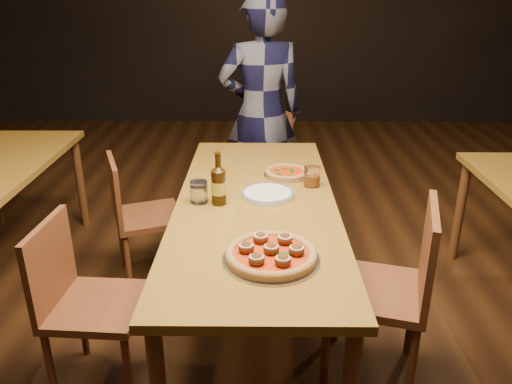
{
  "coord_description": "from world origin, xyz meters",
  "views": [
    {
      "loc": [
        0.02,
        -2.3,
        1.76
      ],
      "look_at": [
        0.0,
        -0.05,
        0.82
      ],
      "focal_mm": 35.0,
      "sensor_mm": 36.0,
      "label": 1
    }
  ],
  "objects_px": {
    "pizza_meatball": "(271,254)",
    "beer_bottle": "(219,186)",
    "chair_main_nw": "(97,304)",
    "chair_main_e": "(375,289)",
    "diner": "(261,114)",
    "chair_end": "(257,168)",
    "plate_stack": "(268,194)",
    "table_main": "(256,214)",
    "water_glass": "(199,192)",
    "pizza_margherita": "(287,172)",
    "chair_main_sw": "(149,215)",
    "amber_glass": "(312,176)"
  },
  "relations": [
    {
      "from": "chair_end",
      "to": "plate_stack",
      "type": "bearing_deg",
      "value": -63.09
    },
    {
      "from": "table_main",
      "to": "beer_bottle",
      "type": "xyz_separation_m",
      "value": [
        -0.18,
        -0.04,
        0.17
      ]
    },
    {
      "from": "plate_stack",
      "to": "beer_bottle",
      "type": "height_order",
      "value": "beer_bottle"
    },
    {
      "from": "diner",
      "to": "chair_main_nw",
      "type": "bearing_deg",
      "value": 58.36
    },
    {
      "from": "chair_end",
      "to": "beer_bottle",
      "type": "height_order",
      "value": "beer_bottle"
    },
    {
      "from": "chair_main_sw",
      "to": "chair_main_e",
      "type": "xyz_separation_m",
      "value": [
        1.23,
        -0.88,
        0.04
      ]
    },
    {
      "from": "table_main",
      "to": "plate_stack",
      "type": "relative_size",
      "value": 7.57
    },
    {
      "from": "beer_bottle",
      "to": "chair_main_e",
      "type": "bearing_deg",
      "value": -24.04
    },
    {
      "from": "chair_end",
      "to": "beer_bottle",
      "type": "relative_size",
      "value": 3.47
    },
    {
      "from": "beer_bottle",
      "to": "diner",
      "type": "bearing_deg",
      "value": 81.36
    },
    {
      "from": "pizza_meatball",
      "to": "chair_main_nw",
      "type": "bearing_deg",
      "value": 169.45
    },
    {
      "from": "chair_main_sw",
      "to": "chair_main_e",
      "type": "relative_size",
      "value": 0.9
    },
    {
      "from": "pizza_margherita",
      "to": "amber_glass",
      "type": "relative_size",
      "value": 2.38
    },
    {
      "from": "chair_main_sw",
      "to": "diner",
      "type": "relative_size",
      "value": 0.49
    },
    {
      "from": "chair_end",
      "to": "water_glass",
      "type": "height_order",
      "value": "chair_end"
    },
    {
      "from": "table_main",
      "to": "chair_end",
      "type": "bearing_deg",
      "value": 90.16
    },
    {
      "from": "table_main",
      "to": "plate_stack",
      "type": "xyz_separation_m",
      "value": [
        0.06,
        0.06,
        0.08
      ]
    },
    {
      "from": "chair_main_nw",
      "to": "chair_main_e",
      "type": "bearing_deg",
      "value": -82.95
    },
    {
      "from": "chair_main_nw",
      "to": "pizza_margherita",
      "type": "bearing_deg",
      "value": -43.87
    },
    {
      "from": "chair_end",
      "to": "water_glass",
      "type": "distance_m",
      "value": 1.4
    },
    {
      "from": "chair_main_e",
      "to": "amber_glass",
      "type": "height_order",
      "value": "chair_main_e"
    },
    {
      "from": "chair_main_nw",
      "to": "chair_main_sw",
      "type": "distance_m",
      "value": 0.95
    },
    {
      "from": "chair_end",
      "to": "chair_main_nw",
      "type": "bearing_deg",
      "value": -87.89
    },
    {
      "from": "chair_end",
      "to": "amber_glass",
      "type": "height_order",
      "value": "chair_end"
    },
    {
      "from": "pizza_margherita",
      "to": "plate_stack",
      "type": "height_order",
      "value": "pizza_margherita"
    },
    {
      "from": "pizza_meatball",
      "to": "beer_bottle",
      "type": "bearing_deg",
      "value": 114.39
    },
    {
      "from": "chair_main_sw",
      "to": "water_glass",
      "type": "relative_size",
      "value": 7.75
    },
    {
      "from": "plate_stack",
      "to": "diner",
      "type": "height_order",
      "value": "diner"
    },
    {
      "from": "chair_main_sw",
      "to": "pizza_margherita",
      "type": "xyz_separation_m",
      "value": [
        0.85,
        -0.14,
        0.34
      ]
    },
    {
      "from": "table_main",
      "to": "chair_main_nw",
      "type": "xyz_separation_m",
      "value": [
        -0.71,
        -0.44,
        -0.25
      ]
    },
    {
      "from": "chair_main_nw",
      "to": "water_glass",
      "type": "relative_size",
      "value": 7.89
    },
    {
      "from": "table_main",
      "to": "diner",
      "type": "bearing_deg",
      "value": 88.85
    },
    {
      "from": "chair_main_e",
      "to": "beer_bottle",
      "type": "bearing_deg",
      "value": -98.25
    },
    {
      "from": "chair_main_nw",
      "to": "chair_end",
      "type": "relative_size",
      "value": 0.95
    },
    {
      "from": "chair_main_e",
      "to": "diner",
      "type": "xyz_separation_m",
      "value": [
        -0.52,
        1.71,
        0.4
      ]
    },
    {
      "from": "pizza_meatball",
      "to": "pizza_margherita",
      "type": "height_order",
      "value": "pizza_meatball"
    },
    {
      "from": "table_main",
      "to": "chair_main_e",
      "type": "distance_m",
      "value": 0.69
    },
    {
      "from": "table_main",
      "to": "water_glass",
      "type": "xyz_separation_m",
      "value": [
        -0.28,
        -0.01,
        0.13
      ]
    },
    {
      "from": "chair_end",
      "to": "diner",
      "type": "bearing_deg",
      "value": 72.8
    },
    {
      "from": "chair_end",
      "to": "plate_stack",
      "type": "xyz_separation_m",
      "value": [
        0.06,
        -1.26,
        0.31
      ]
    },
    {
      "from": "chair_main_e",
      "to": "diner",
      "type": "distance_m",
      "value": 1.84
    },
    {
      "from": "amber_glass",
      "to": "diner",
      "type": "bearing_deg",
      "value": 103.46
    },
    {
      "from": "chair_main_e",
      "to": "plate_stack",
      "type": "xyz_separation_m",
      "value": [
        -0.49,
        0.42,
        0.29
      ]
    },
    {
      "from": "table_main",
      "to": "water_glass",
      "type": "relative_size",
      "value": 18.24
    },
    {
      "from": "chair_main_sw",
      "to": "amber_glass",
      "type": "relative_size",
      "value": 7.77
    },
    {
      "from": "chair_main_nw",
      "to": "pizza_margherita",
      "type": "relative_size",
      "value": 3.32
    },
    {
      "from": "pizza_margherita",
      "to": "beer_bottle",
      "type": "distance_m",
      "value": 0.54
    },
    {
      "from": "chair_end",
      "to": "diner",
      "type": "xyz_separation_m",
      "value": [
        0.03,
        0.03,
        0.42
      ]
    },
    {
      "from": "beer_bottle",
      "to": "amber_glass",
      "type": "xyz_separation_m",
      "value": [
        0.48,
        0.24,
        -0.04
      ]
    },
    {
      "from": "chair_main_e",
      "to": "water_glass",
      "type": "xyz_separation_m",
      "value": [
        -0.83,
        0.35,
        0.33
      ]
    }
  ]
}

